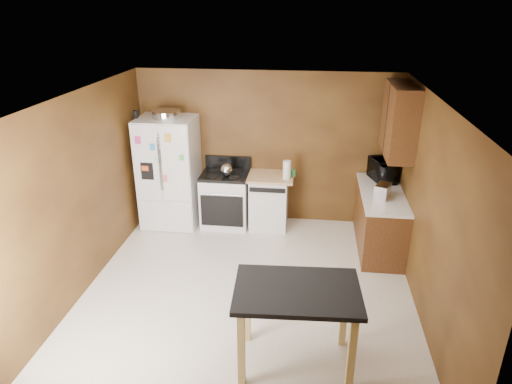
% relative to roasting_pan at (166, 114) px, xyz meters
% --- Properties ---
extents(floor, '(4.50, 4.50, 0.00)m').
position_rel_roasting_pan_xyz_m(floor, '(1.53, -1.90, -1.86)').
color(floor, white).
rests_on(floor, ground).
extents(ceiling, '(4.50, 4.50, 0.00)m').
position_rel_roasting_pan_xyz_m(ceiling, '(1.53, -1.90, 0.64)').
color(ceiling, white).
rests_on(ceiling, ground).
extents(wall_back, '(4.20, 0.00, 4.20)m').
position_rel_roasting_pan_xyz_m(wall_back, '(1.53, 0.35, -0.61)').
color(wall_back, brown).
rests_on(wall_back, ground).
extents(wall_front, '(4.20, 0.00, 4.20)m').
position_rel_roasting_pan_xyz_m(wall_front, '(1.53, -4.15, -0.61)').
color(wall_front, brown).
rests_on(wall_front, ground).
extents(wall_left, '(0.00, 4.50, 4.50)m').
position_rel_roasting_pan_xyz_m(wall_left, '(-0.57, -1.90, -0.61)').
color(wall_left, brown).
rests_on(wall_left, ground).
extents(wall_right, '(0.00, 4.50, 4.50)m').
position_rel_roasting_pan_xyz_m(wall_right, '(3.63, -1.90, -0.61)').
color(wall_right, brown).
rests_on(wall_right, ground).
extents(roasting_pan, '(0.45, 0.45, 0.11)m').
position_rel_roasting_pan_xyz_m(roasting_pan, '(0.00, 0.00, 0.00)').
color(roasting_pan, silver).
rests_on(roasting_pan, refrigerator).
extents(pen_cup, '(0.08, 0.08, 0.12)m').
position_rel_roasting_pan_xyz_m(pen_cup, '(-0.47, -0.08, 0.00)').
color(pen_cup, black).
rests_on(pen_cup, refrigerator).
extents(kettle, '(0.20, 0.20, 0.20)m').
position_rel_roasting_pan_xyz_m(kettle, '(0.94, -0.07, -0.86)').
color(kettle, silver).
rests_on(kettle, gas_range).
extents(paper_towel, '(0.15, 0.15, 0.29)m').
position_rel_roasting_pan_xyz_m(paper_towel, '(1.90, -0.05, -0.82)').
color(paper_towel, white).
rests_on(paper_towel, dishwasher).
extents(green_canister, '(0.12, 0.12, 0.11)m').
position_rel_roasting_pan_xyz_m(green_canister, '(1.99, 0.08, -0.91)').
color(green_canister, '#389349').
rests_on(green_canister, dishwasher).
extents(toaster, '(0.27, 0.33, 0.21)m').
position_rel_roasting_pan_xyz_m(toaster, '(3.30, -0.66, -0.85)').
color(toaster, silver).
rests_on(toaster, right_cabinets).
extents(microwave, '(0.51, 0.61, 0.29)m').
position_rel_roasting_pan_xyz_m(microwave, '(3.38, 0.05, -0.81)').
color(microwave, black).
rests_on(microwave, right_cabinets).
extents(refrigerator, '(0.90, 0.80, 1.80)m').
position_rel_roasting_pan_xyz_m(refrigerator, '(-0.02, -0.03, -0.96)').
color(refrigerator, white).
rests_on(refrigerator, ground).
extents(gas_range, '(0.76, 0.68, 1.10)m').
position_rel_roasting_pan_xyz_m(gas_range, '(0.89, 0.03, -1.39)').
color(gas_range, white).
rests_on(gas_range, ground).
extents(dishwasher, '(0.78, 0.63, 0.89)m').
position_rel_roasting_pan_xyz_m(dishwasher, '(1.61, 0.05, -1.40)').
color(dishwasher, white).
rests_on(dishwasher, ground).
extents(right_cabinets, '(0.63, 1.58, 2.45)m').
position_rel_roasting_pan_xyz_m(right_cabinets, '(3.37, -0.42, -0.95)').
color(right_cabinets, brown).
rests_on(right_cabinets, ground).
extents(island, '(1.27, 0.89, 0.91)m').
position_rel_roasting_pan_xyz_m(island, '(2.19, -3.05, -1.09)').
color(island, black).
rests_on(island, ground).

